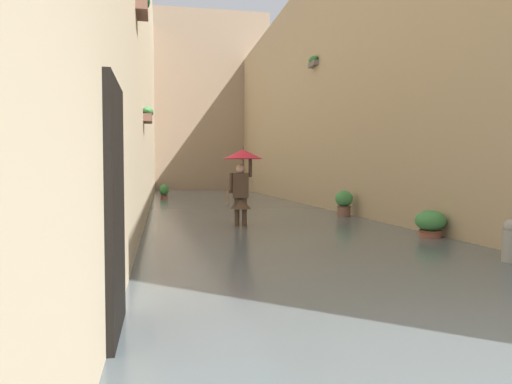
# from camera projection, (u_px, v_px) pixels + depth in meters

# --- Properties ---
(ground_plane) EXTENTS (74.53, 74.53, 0.00)m
(ground_plane) POSITION_uv_depth(u_px,v_px,m) (233.00, 210.00, 17.60)
(ground_plane) COLOR slate
(flood_water) EXTENTS (6.85, 35.81, 0.12)m
(flood_water) POSITION_uv_depth(u_px,v_px,m) (233.00, 208.00, 17.59)
(flood_water) COLOR #515B60
(flood_water) RESTS_ON ground_plane
(building_facade_left) EXTENTS (2.04, 33.81, 9.00)m
(building_facade_left) POSITION_uv_depth(u_px,v_px,m) (335.00, 91.00, 18.15)
(building_facade_left) COLOR tan
(building_facade_left) RESTS_ON ground_plane
(building_facade_right) EXTENTS (2.04, 33.81, 10.97)m
(building_facade_right) POSITION_uv_depth(u_px,v_px,m) (122.00, 55.00, 16.57)
(building_facade_right) COLOR beige
(building_facade_right) RESTS_ON ground_plane
(building_facade_far) EXTENTS (9.65, 1.80, 12.28)m
(building_facade_far) POSITION_uv_depth(u_px,v_px,m) (199.00, 103.00, 32.79)
(building_facade_far) COLOR gray
(building_facade_far) RESTS_ON ground_plane
(person_wading) EXTENTS (0.96, 0.96, 2.04)m
(person_wading) POSITION_uv_depth(u_px,v_px,m) (242.00, 173.00, 11.40)
(person_wading) COLOR #2D2319
(person_wading) RESTS_ON ground_plane
(potted_plant_mid_left) EXTENTS (0.61, 0.61, 0.67)m
(potted_plant_mid_left) POSITION_uv_depth(u_px,v_px,m) (430.00, 225.00, 9.61)
(potted_plant_mid_left) COLOR brown
(potted_plant_mid_left) RESTS_ON ground_plane
(potted_plant_near_right) EXTENTS (0.45, 0.45, 0.78)m
(potted_plant_near_right) POSITION_uv_depth(u_px,v_px,m) (164.00, 192.00, 22.84)
(potted_plant_near_right) COLOR #9E563D
(potted_plant_near_right) RESTS_ON ground_plane
(potted_plant_far_left) EXTENTS (0.52, 0.52, 0.88)m
(potted_plant_far_left) POSITION_uv_depth(u_px,v_px,m) (344.00, 203.00, 13.95)
(potted_plant_far_left) COLOR brown
(potted_plant_far_left) RESTS_ON ground_plane
(mooring_bollard) EXTENTS (0.25, 0.25, 0.75)m
(mooring_bollard) POSITION_uv_depth(u_px,v_px,m) (511.00, 244.00, 7.03)
(mooring_bollard) COLOR gray
(mooring_bollard) RESTS_ON ground_plane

